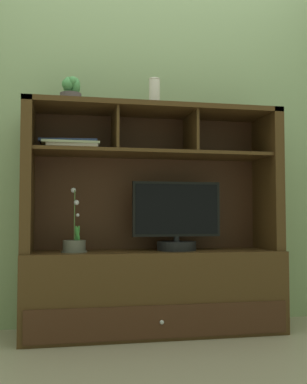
{
  "coord_description": "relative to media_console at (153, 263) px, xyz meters",
  "views": [
    {
      "loc": [
        -0.55,
        -2.77,
        0.68
      ],
      "look_at": [
        0.0,
        0.0,
        0.84
      ],
      "focal_mm": 43.76,
      "sensor_mm": 36.0,
      "label": 1
    }
  ],
  "objects": [
    {
      "name": "media_console",
      "position": [
        0.0,
        0.0,
        0.0
      ],
      "size": [
        1.53,
        0.46,
        1.35
      ],
      "color": "#422B14",
      "rests_on": "ground"
    },
    {
      "name": "back_wall",
      "position": [
        0.0,
        0.24,
        0.99
      ],
      "size": [
        6.0,
        0.02,
        2.8
      ],
      "primitive_type": "cube",
      "color": "gray",
      "rests_on": "ground"
    },
    {
      "name": "potted_succulent",
      "position": [
        -0.5,
        0.0,
        1.01
      ],
      "size": [
        0.15,
        0.15,
        0.17
      ],
      "color": "#55484D",
      "rests_on": "media_console"
    },
    {
      "name": "magazine_stack_left",
      "position": [
        -0.5,
        0.03,
        0.7
      ],
      "size": [
        0.36,
        0.25,
        0.06
      ],
      "color": "#B29636",
      "rests_on": "media_console"
    },
    {
      "name": "floor_plane",
      "position": [
        0.0,
        -0.01,
        -0.42
      ],
      "size": [
        6.0,
        6.0,
        0.02
      ],
      "primitive_type": "cube",
      "color": "tan",
      "rests_on": "ground"
    },
    {
      "name": "tv_monitor",
      "position": [
        0.14,
        -0.03,
        0.25
      ],
      "size": [
        0.54,
        0.24,
        0.41
      ],
      "color": "black",
      "rests_on": "media_console"
    },
    {
      "name": "ceramic_vase",
      "position": [
        0.0,
        -0.04,
        1.03
      ],
      "size": [
        0.07,
        0.07,
        0.17
      ],
      "color": "silver",
      "rests_on": "media_console"
    },
    {
      "name": "potted_orchid",
      "position": [
        -0.47,
        -0.06,
        0.12
      ],
      "size": [
        0.15,
        0.15,
        0.37
      ],
      "color": "#56544C",
      "rests_on": "media_console"
    }
  ]
}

